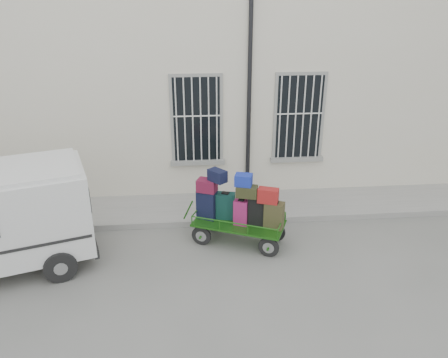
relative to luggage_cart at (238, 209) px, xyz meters
name	(u,v)px	position (x,y,z in m)	size (l,w,h in m)	color
ground	(222,256)	(-0.40, -0.55, -0.86)	(80.00, 80.00, 0.00)	slate
building	(206,74)	(-0.40, 4.95, 2.14)	(24.00, 5.15, 6.00)	beige
sidewalk	(215,208)	(-0.40, 1.65, -0.78)	(24.00, 1.70, 0.15)	gray
luggage_cart	(238,209)	(0.00, 0.00, 0.00)	(2.36, 1.64, 1.74)	black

